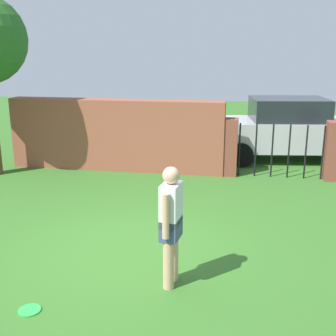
# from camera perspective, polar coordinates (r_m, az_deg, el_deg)

# --- Properties ---
(ground_plane) EXTENTS (40.00, 40.00, 0.00)m
(ground_plane) POSITION_cam_1_polar(r_m,az_deg,el_deg) (6.93, -5.32, -10.59)
(ground_plane) COLOR #336623
(brick_wall) EXTENTS (5.50, 0.50, 1.80)m
(brick_wall) POSITION_cam_1_polar(r_m,az_deg,el_deg) (11.14, -6.85, 4.33)
(brick_wall) COLOR brown
(brick_wall) RESTS_ON ground
(person) EXTENTS (0.26, 0.54, 1.62)m
(person) POSITION_cam_1_polar(r_m,az_deg,el_deg) (5.60, 0.39, -7.01)
(person) COLOR tan
(person) RESTS_ON ground
(fence_gate) EXTENTS (2.93, 0.44, 1.40)m
(fence_gate) POSITION_cam_1_polar(r_m,az_deg,el_deg) (10.75, 14.59, 2.43)
(fence_gate) COLOR brown
(fence_gate) RESTS_ON ground
(car) EXTENTS (4.40, 2.39, 1.72)m
(car) POSITION_cam_1_polar(r_m,az_deg,el_deg) (12.54, 15.39, 4.95)
(car) COLOR #B7B7BC
(car) RESTS_ON ground
(frisbee_green) EXTENTS (0.27, 0.27, 0.02)m
(frisbee_green) POSITION_cam_1_polar(r_m,az_deg,el_deg) (5.71, -17.75, -17.40)
(frisbee_green) COLOR green
(frisbee_green) RESTS_ON ground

